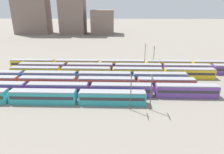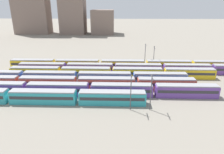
# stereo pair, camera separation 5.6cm
# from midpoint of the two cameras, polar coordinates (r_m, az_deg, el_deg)

# --- Properties ---
(ground_plane) EXTENTS (600.00, 600.00, 0.00)m
(ground_plane) POSITION_cam_midpoint_polar(r_m,az_deg,el_deg) (75.97, -22.10, -1.21)
(ground_plane) COLOR gray
(train_track_0) EXTENTS (55.80, 3.06, 3.75)m
(train_track_0) POSITION_cam_midpoint_polar(r_m,az_deg,el_deg) (58.17, -18.92, -5.26)
(train_track_0) COLOR teal
(train_track_0) RESTS_ON ground_plane
(train_track_1) EXTENTS (74.70, 3.06, 3.75)m
(train_track_1) POSITION_cam_midpoint_polar(r_m,az_deg,el_deg) (59.79, -6.32, -3.51)
(train_track_1) COLOR #6B429E
(train_track_1) RESTS_ON ground_plane
(train_track_2) EXTENTS (74.70, 3.06, 3.75)m
(train_track_2) POSITION_cam_midpoint_polar(r_m,az_deg,el_deg) (65.32, -9.85, -1.59)
(train_track_2) COLOR #BC4C38
(train_track_2) RESTS_ON ground_plane
(train_track_3) EXTENTS (74.70, 3.06, 3.75)m
(train_track_3) POSITION_cam_midpoint_polar(r_m,az_deg,el_deg) (70.26, -9.80, 0.00)
(train_track_3) COLOR #4C70BC
(train_track_3) RESTS_ON ground_plane
(train_track_4) EXTENTS (74.70, 3.06, 3.75)m
(train_track_4) POSITION_cam_midpoint_polar(r_m,az_deg,el_deg) (73.79, -0.11, 1.30)
(train_track_4) COLOR yellow
(train_track_4) RESTS_ON ground_plane
(train_track_5) EXTENTS (93.60, 3.06, 3.75)m
(train_track_5) POSITION_cam_midpoint_polar(r_m,az_deg,el_deg) (79.09, 7.47, 2.44)
(train_track_5) COLOR #6B429E
(train_track_5) RESTS_ON ground_plane
(train_track_6) EXTENTS (112.50, 3.06, 3.75)m
(train_track_6) POSITION_cam_midpoint_polar(r_m,az_deg,el_deg) (84.44, 9.51, 3.49)
(train_track_6) COLOR yellow
(train_track_6) RESTS_ON ground_plane
(catenary_pole_0) EXTENTS (0.24, 3.20, 9.39)m
(catenary_pole_0) POSITION_cam_midpoint_polar(r_m,az_deg,el_deg) (50.36, 5.40, -4.05)
(catenary_pole_0) COLOR #4C4C51
(catenary_pole_0) RESTS_ON ground_plane
(catenary_pole_1) EXTENTS (0.24, 3.20, 9.99)m
(catenary_pole_1) POSITION_cam_midpoint_polar(r_m,az_deg,el_deg) (86.47, 9.40, 6.39)
(catenary_pole_1) COLOR #4C4C51
(catenary_pole_1) RESTS_ON ground_plane
(catenary_pole_2) EXTENTS (0.24, 3.20, 9.58)m
(catenary_pole_2) POSITION_cam_midpoint_polar(r_m,az_deg,el_deg) (51.07, 11.06, -3.87)
(catenary_pole_2) COLOR #4C4C51
(catenary_pole_2) RESTS_ON ground_plane
(catenary_pole_3) EXTENTS (0.24, 3.20, 9.12)m
(catenary_pole_3) POSITION_cam_midpoint_polar(r_m,az_deg,el_deg) (86.82, 11.82, 5.98)
(catenary_pole_3) COLOR #4C4C51
(catenary_pole_3) RESTS_ON ground_plane
(distant_building_0) EXTENTS (29.65, 15.58, 51.96)m
(distant_building_0) POSITION_cam_midpoint_polar(r_m,az_deg,el_deg) (197.05, -22.10, 18.92)
(distant_building_0) COLOR #7A665B
(distant_building_0) RESTS_ON ground_plane
(distant_building_1) EXTENTS (21.18, 18.93, 44.52)m
(distant_building_1) POSITION_cam_midpoint_polar(r_m,az_deg,el_deg) (186.22, -11.16, 18.80)
(distant_building_1) COLOR #7A665B
(distant_building_1) RESTS_ON ground_plane
(distant_building_2) EXTENTS (19.07, 20.56, 20.40)m
(distant_building_2) POSITION_cam_midpoint_polar(r_m,az_deg,el_deg) (183.09, -2.62, 15.34)
(distant_building_2) COLOR #7A665B
(distant_building_2) RESTS_ON ground_plane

